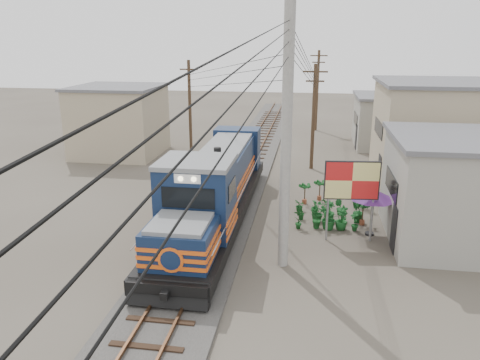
% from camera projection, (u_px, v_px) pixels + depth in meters
% --- Properties ---
extents(ground, '(120.00, 120.00, 0.00)m').
position_uv_depth(ground, '(200.00, 253.00, 19.53)').
color(ground, '#473F35').
rests_on(ground, ground).
extents(ballast, '(3.60, 70.00, 0.16)m').
position_uv_depth(ballast, '(237.00, 181.00, 28.96)').
color(ballast, '#595651').
rests_on(ballast, ground).
extents(track, '(1.15, 70.00, 0.12)m').
position_uv_depth(track, '(237.00, 179.00, 28.91)').
color(track, '#51331E').
rests_on(track, ground).
extents(locomotive, '(2.92, 15.90, 3.94)m').
position_uv_depth(locomotive, '(215.00, 189.00, 22.27)').
color(locomotive, black).
rests_on(locomotive, ground).
extents(utility_pole_main, '(0.40, 0.40, 10.00)m').
position_uv_depth(utility_pole_main, '(286.00, 141.00, 17.09)').
color(utility_pole_main, '#9E9B93').
rests_on(utility_pole_main, ground).
extents(wooden_pole_mid, '(1.60, 0.24, 7.00)m').
position_uv_depth(wooden_pole_mid, '(313.00, 115.00, 31.03)').
color(wooden_pole_mid, '#4C3826').
rests_on(wooden_pole_mid, ground).
extents(wooden_pole_far, '(1.60, 0.24, 7.50)m').
position_uv_depth(wooden_pole_far, '(317.00, 89.00, 44.14)').
color(wooden_pole_far, '#4C3826').
rests_on(wooden_pole_far, ground).
extents(wooden_pole_left, '(1.60, 0.24, 7.00)m').
position_uv_depth(wooden_pole_left, '(190.00, 104.00, 36.20)').
color(wooden_pole_left, '#4C3826').
rests_on(wooden_pole_left, ground).
extents(power_lines, '(9.65, 19.00, 3.30)m').
position_uv_depth(power_lines, '(230.00, 58.00, 25.37)').
color(power_lines, black).
rests_on(power_lines, ground).
extents(shophouse_front, '(7.35, 6.30, 4.70)m').
position_uv_depth(shophouse_front, '(476.00, 190.00, 20.00)').
color(shophouse_front, gray).
rests_on(shophouse_front, ground).
extents(shophouse_mid, '(8.40, 7.35, 6.20)m').
position_uv_depth(shophouse_mid, '(447.00, 133.00, 28.14)').
color(shophouse_mid, tan).
rests_on(shophouse_mid, ground).
extents(shophouse_back, '(6.30, 6.30, 4.20)m').
position_uv_depth(shophouse_back, '(393.00, 121.00, 38.11)').
color(shophouse_back, gray).
rests_on(shophouse_back, ground).
extents(shophouse_left, '(6.30, 6.30, 5.20)m').
position_uv_depth(shophouse_left, '(119.00, 120.00, 35.35)').
color(shophouse_left, tan).
rests_on(shophouse_left, ground).
extents(billboard, '(2.36, 0.34, 3.64)m').
position_uv_depth(billboard, '(352.00, 183.00, 19.97)').
color(billboard, '#99999E').
rests_on(billboard, ground).
extents(market_umbrella, '(2.66, 2.66, 2.21)m').
position_uv_depth(market_umbrella, '(373.00, 194.00, 20.78)').
color(market_umbrella, black).
rests_on(market_umbrella, ground).
extents(vendor, '(0.70, 0.66, 1.61)m').
position_uv_depth(vendor, '(361.00, 193.00, 24.50)').
color(vendor, black).
rests_on(vendor, ground).
extents(plant_nursery, '(3.48, 3.14, 1.14)m').
position_uv_depth(plant_nursery, '(329.00, 215.00, 22.44)').
color(plant_nursery, '#17511F').
rests_on(plant_nursery, ground).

